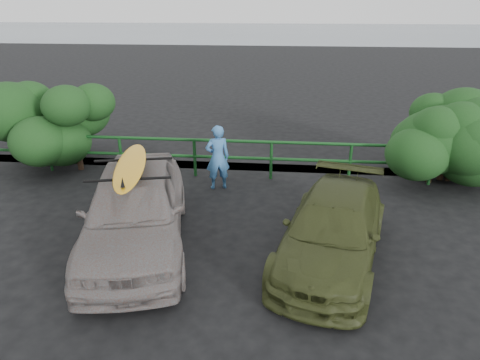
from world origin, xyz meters
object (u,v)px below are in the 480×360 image
object	(u,v)px
guardrail	(233,159)
man	(218,157)
olive_vehicle	(333,230)
sedan	(135,209)
surfboard	(130,166)

from	to	relation	value
guardrail	man	size ratio (longest dim) A/B	8.71
guardrail	man	xyz separation A→B (m)	(-0.28, -0.72, 0.28)
olive_vehicle	man	world-z (taller)	man
sedan	surfboard	bearing A→B (deg)	-12.65
surfboard	man	bearing A→B (deg)	55.34
olive_vehicle	man	distance (m)	3.83
man	surfboard	bearing A→B (deg)	49.04
guardrail	surfboard	bearing A→B (deg)	-111.91
man	guardrail	bearing A→B (deg)	-130.41
man	surfboard	size ratio (longest dim) A/B	0.65
guardrail	surfboard	xyz separation A→B (m)	(-1.42, -3.53, 1.10)
guardrail	sedan	world-z (taller)	sedan
guardrail	sedan	xyz separation A→B (m)	(-1.42, -3.53, 0.25)
olive_vehicle	surfboard	size ratio (longest dim) A/B	1.63
olive_vehicle	guardrail	bearing A→B (deg)	136.45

